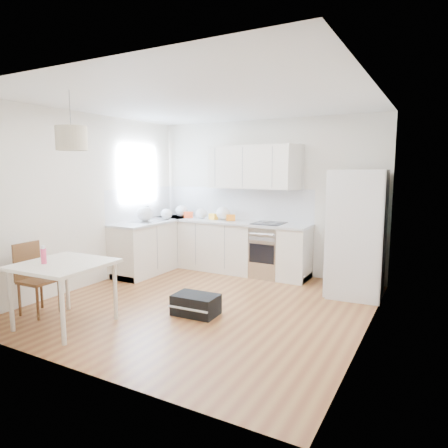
% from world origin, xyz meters
% --- Properties ---
extents(floor, '(4.20, 4.20, 0.00)m').
position_xyz_m(floor, '(0.00, 0.00, 0.00)').
color(floor, brown).
rests_on(floor, ground).
extents(ceiling, '(4.20, 4.20, 0.00)m').
position_xyz_m(ceiling, '(0.00, 0.00, 2.70)').
color(ceiling, white).
rests_on(ceiling, wall_back).
extents(wall_back, '(4.20, 0.00, 4.20)m').
position_xyz_m(wall_back, '(0.00, 2.10, 1.35)').
color(wall_back, white).
rests_on(wall_back, floor).
extents(wall_left, '(0.00, 4.20, 4.20)m').
position_xyz_m(wall_left, '(-2.10, 0.00, 1.35)').
color(wall_left, white).
rests_on(wall_left, floor).
extents(wall_right, '(0.00, 4.20, 4.20)m').
position_xyz_m(wall_right, '(2.10, 0.00, 1.35)').
color(wall_right, white).
rests_on(wall_right, floor).
extents(window_glassblock, '(0.02, 1.00, 1.00)m').
position_xyz_m(window_glassblock, '(-2.09, 1.15, 1.75)').
color(window_glassblock, '#BFE0F9').
rests_on(window_glassblock, wall_left).
extents(cabinets_back, '(3.00, 0.60, 0.88)m').
position_xyz_m(cabinets_back, '(-0.60, 1.80, 0.44)').
color(cabinets_back, silver).
rests_on(cabinets_back, floor).
extents(cabinets_left, '(0.60, 1.80, 0.88)m').
position_xyz_m(cabinets_left, '(-1.80, 1.20, 0.44)').
color(cabinets_left, silver).
rests_on(cabinets_left, floor).
extents(counter_back, '(3.02, 0.64, 0.04)m').
position_xyz_m(counter_back, '(-0.60, 1.80, 0.90)').
color(counter_back, '#B8BABD').
rests_on(counter_back, cabinets_back).
extents(counter_left, '(0.64, 1.82, 0.04)m').
position_xyz_m(counter_left, '(-1.80, 1.20, 0.90)').
color(counter_left, '#B8BABD').
rests_on(counter_left, cabinets_left).
extents(backsplash_back, '(3.00, 0.01, 0.58)m').
position_xyz_m(backsplash_back, '(-0.60, 2.09, 1.21)').
color(backsplash_back, white).
rests_on(backsplash_back, wall_back).
extents(backsplash_left, '(0.01, 1.80, 0.58)m').
position_xyz_m(backsplash_left, '(-2.09, 1.20, 1.21)').
color(backsplash_left, white).
rests_on(backsplash_left, wall_left).
extents(upper_cabinets, '(1.70, 0.32, 0.75)m').
position_xyz_m(upper_cabinets, '(-0.15, 1.94, 1.88)').
color(upper_cabinets, silver).
rests_on(upper_cabinets, wall_back).
extents(range_oven, '(0.50, 0.61, 0.88)m').
position_xyz_m(range_oven, '(0.20, 1.80, 0.44)').
color(range_oven, silver).
rests_on(range_oven, floor).
extents(sink, '(0.50, 0.80, 0.16)m').
position_xyz_m(sink, '(-1.80, 1.15, 0.92)').
color(sink, silver).
rests_on(sink, counter_left).
extents(refrigerator, '(0.93, 0.97, 1.84)m').
position_xyz_m(refrigerator, '(1.72, 1.52, 0.92)').
color(refrigerator, silver).
rests_on(refrigerator, floor).
extents(dining_table, '(1.01, 1.01, 0.76)m').
position_xyz_m(dining_table, '(-1.06, -1.40, 0.68)').
color(dining_table, beige).
rests_on(dining_table, floor).
extents(dining_chair, '(0.40, 0.40, 0.91)m').
position_xyz_m(dining_chair, '(-1.66, -1.30, 0.46)').
color(dining_chair, '#482D15').
rests_on(dining_chair, floor).
extents(drink_bottle, '(0.07, 0.07, 0.21)m').
position_xyz_m(drink_bottle, '(-1.22, -1.54, 0.86)').
color(drink_bottle, '#EF426C').
rests_on(drink_bottle, dining_table).
extents(gym_bag, '(0.58, 0.40, 0.26)m').
position_xyz_m(gym_bag, '(0.10, -0.36, 0.13)').
color(gym_bag, black).
rests_on(gym_bag, floor).
extents(pendant_lamp, '(0.43, 0.43, 0.26)m').
position_xyz_m(pendant_lamp, '(-0.88, -1.35, 2.18)').
color(pendant_lamp, beige).
rests_on(pendant_lamp, ceiling).
extents(grocery_bag_a, '(0.25, 0.21, 0.23)m').
position_xyz_m(grocery_bag_a, '(-1.63, 1.83, 1.03)').
color(grocery_bag_a, silver).
rests_on(grocery_bag_a, counter_back).
extents(grocery_bag_b, '(0.22, 0.19, 0.20)m').
position_xyz_m(grocery_bag_b, '(-1.16, 1.81, 1.02)').
color(grocery_bag_b, silver).
rests_on(grocery_bag_b, counter_back).
extents(grocery_bag_c, '(0.27, 0.23, 0.24)m').
position_xyz_m(grocery_bag_c, '(-0.74, 1.88, 1.04)').
color(grocery_bag_c, silver).
rests_on(grocery_bag_c, counter_back).
extents(grocery_bag_d, '(0.22, 0.18, 0.19)m').
position_xyz_m(grocery_bag_d, '(-1.69, 1.43, 1.02)').
color(grocery_bag_d, silver).
rests_on(grocery_bag_d, counter_back).
extents(grocery_bag_e, '(0.29, 0.25, 0.26)m').
position_xyz_m(grocery_bag_e, '(-1.86, 1.03, 1.05)').
color(grocery_bag_e, silver).
rests_on(grocery_bag_e, counter_left).
extents(snack_orange, '(0.19, 0.16, 0.11)m').
position_xyz_m(snack_orange, '(-0.55, 1.83, 0.97)').
color(snack_orange, orange).
rests_on(snack_orange, counter_back).
extents(snack_yellow, '(0.18, 0.14, 0.11)m').
position_xyz_m(snack_yellow, '(-0.91, 1.82, 0.97)').
color(snack_yellow, '#F9AD27').
rests_on(snack_yellow, counter_back).
extents(snack_red, '(0.20, 0.17, 0.12)m').
position_xyz_m(snack_red, '(-1.45, 1.81, 0.98)').
color(snack_red, red).
rests_on(snack_red, counter_back).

